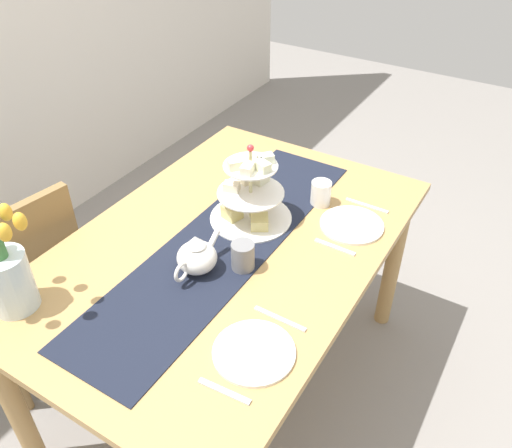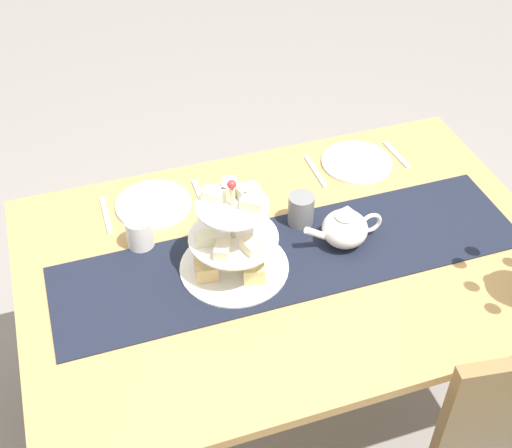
{
  "view_description": "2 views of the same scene",
  "coord_description": "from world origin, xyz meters",
  "px_view_note": "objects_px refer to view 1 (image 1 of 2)",
  "views": [
    {
      "loc": [
        -1.15,
        -0.82,
        1.92
      ],
      "look_at": [
        0.1,
        -0.06,
        0.81
      ],
      "focal_mm": 36.94,
      "sensor_mm": 36.0,
      "label": 1
    },
    {
      "loc": [
        0.52,
        1.27,
        2.12
      ],
      "look_at": [
        0.08,
        -0.05,
        0.86
      ],
      "focal_mm": 48.0,
      "sensor_mm": 36.0,
      "label": 2
    }
  ],
  "objects_px": {
    "dinner_plate_right": "(352,225)",
    "teapot": "(197,256)",
    "knife_right": "(367,206)",
    "chair_left": "(23,284)",
    "knife_left": "(280,319)",
    "tulip_vase": "(6,273)",
    "tiered_cake_stand": "(250,197)",
    "fork_right": "(335,247)",
    "mug_grey": "(243,256)",
    "dining_table": "(227,267)",
    "fork_left": "(224,391)",
    "dinner_plate_left": "(254,352)",
    "mug_white_text": "(321,193)"
  },
  "relations": [
    {
      "from": "knife_left",
      "to": "dinner_plate_right",
      "type": "xyz_separation_m",
      "value": [
        0.53,
        0.0,
        0.0
      ]
    },
    {
      "from": "chair_left",
      "to": "dinner_plate_left",
      "type": "xyz_separation_m",
      "value": [
        -0.0,
        -1.06,
        0.27
      ]
    },
    {
      "from": "tulip_vase",
      "to": "dining_table",
      "type": "bearing_deg",
      "value": -32.88
    },
    {
      "from": "dinner_plate_right",
      "to": "fork_right",
      "type": "distance_m",
      "value": 0.15
    },
    {
      "from": "teapot",
      "to": "fork_right",
      "type": "relative_size",
      "value": 1.59
    },
    {
      "from": "dinner_plate_left",
      "to": "teapot",
      "type": "bearing_deg",
      "value": 59.88
    },
    {
      "from": "knife_left",
      "to": "dinner_plate_right",
      "type": "height_order",
      "value": "dinner_plate_right"
    },
    {
      "from": "mug_white_text",
      "to": "fork_left",
      "type": "bearing_deg",
      "value": -169.8
    },
    {
      "from": "mug_grey",
      "to": "dinner_plate_right",
      "type": "bearing_deg",
      "value": -28.35
    },
    {
      "from": "chair_left",
      "to": "dinner_plate_right",
      "type": "height_order",
      "value": "chair_left"
    },
    {
      "from": "tiered_cake_stand",
      "to": "fork_right",
      "type": "relative_size",
      "value": 2.03
    },
    {
      "from": "chair_left",
      "to": "tiered_cake_stand",
      "type": "height_order",
      "value": "tiered_cake_stand"
    },
    {
      "from": "dinner_plate_right",
      "to": "knife_right",
      "type": "height_order",
      "value": "dinner_plate_right"
    },
    {
      "from": "knife_left",
      "to": "mug_white_text",
      "type": "height_order",
      "value": "mug_white_text"
    },
    {
      "from": "knife_left",
      "to": "fork_right",
      "type": "relative_size",
      "value": 1.13
    },
    {
      "from": "chair_left",
      "to": "knife_right",
      "type": "height_order",
      "value": "chair_left"
    },
    {
      "from": "dinner_plate_right",
      "to": "teapot",
      "type": "bearing_deg",
      "value": 145.39
    },
    {
      "from": "chair_left",
      "to": "teapot",
      "type": "bearing_deg",
      "value": -75.31
    },
    {
      "from": "teapot",
      "to": "fork_left",
      "type": "xyz_separation_m",
      "value": [
        -0.34,
        -0.33,
        -0.06
      ]
    },
    {
      "from": "dinner_plate_left",
      "to": "fork_right",
      "type": "xyz_separation_m",
      "value": [
        0.53,
        0.0,
        -0.0
      ]
    },
    {
      "from": "dining_table",
      "to": "dinner_plate_right",
      "type": "relative_size",
      "value": 6.52
    },
    {
      "from": "dining_table",
      "to": "fork_right",
      "type": "height_order",
      "value": "fork_right"
    },
    {
      "from": "knife_right",
      "to": "fork_left",
      "type": "bearing_deg",
      "value": 180.0
    },
    {
      "from": "dinner_plate_left",
      "to": "dinner_plate_right",
      "type": "xyz_separation_m",
      "value": [
        0.68,
        0.0,
        0.0
      ]
    },
    {
      "from": "mug_white_text",
      "to": "dinner_plate_right",
      "type": "bearing_deg",
      "value": -113.39
    },
    {
      "from": "dining_table",
      "to": "tulip_vase",
      "type": "bearing_deg",
      "value": 147.12
    },
    {
      "from": "teapot",
      "to": "dinner_plate_right",
      "type": "xyz_separation_m",
      "value": [
        0.48,
        -0.33,
        -0.05
      ]
    },
    {
      "from": "tulip_vase",
      "to": "mug_grey",
      "type": "bearing_deg",
      "value": -44.59
    },
    {
      "from": "chair_left",
      "to": "knife_left",
      "type": "height_order",
      "value": "chair_left"
    },
    {
      "from": "teapot",
      "to": "tiered_cake_stand",
      "type": "bearing_deg",
      "value": 0.39
    },
    {
      "from": "teapot",
      "to": "dinner_plate_left",
      "type": "xyz_separation_m",
      "value": [
        -0.19,
        -0.33,
        -0.05
      ]
    },
    {
      "from": "tiered_cake_stand",
      "to": "fork_left",
      "type": "height_order",
      "value": "tiered_cake_stand"
    },
    {
      "from": "teapot",
      "to": "fork_right",
      "type": "height_order",
      "value": "teapot"
    },
    {
      "from": "dining_table",
      "to": "tiered_cake_stand",
      "type": "bearing_deg",
      "value": 0.77
    },
    {
      "from": "teapot",
      "to": "dinner_plate_left",
      "type": "relative_size",
      "value": 1.04
    },
    {
      "from": "dining_table",
      "to": "tulip_vase",
      "type": "height_order",
      "value": "tulip_vase"
    },
    {
      "from": "dining_table",
      "to": "knife_left",
      "type": "relative_size",
      "value": 8.83
    },
    {
      "from": "tiered_cake_stand",
      "to": "teapot",
      "type": "xyz_separation_m",
      "value": [
        -0.33,
        -0.0,
        -0.04
      ]
    },
    {
      "from": "dinner_plate_left",
      "to": "fork_right",
      "type": "height_order",
      "value": "dinner_plate_left"
    },
    {
      "from": "tulip_vase",
      "to": "teapot",
      "type": "bearing_deg",
      "value": -42.09
    },
    {
      "from": "dinner_plate_right",
      "to": "knife_right",
      "type": "bearing_deg",
      "value": 0.0
    },
    {
      "from": "chair_left",
      "to": "fork_right",
      "type": "xyz_separation_m",
      "value": [
        0.53,
        -1.06,
        0.27
      ]
    },
    {
      "from": "dining_table",
      "to": "tulip_vase",
      "type": "relative_size",
      "value": 3.88
    },
    {
      "from": "fork_left",
      "to": "dinner_plate_right",
      "type": "distance_m",
      "value": 0.82
    },
    {
      "from": "chair_left",
      "to": "teapot",
      "type": "xyz_separation_m",
      "value": [
        0.19,
        -0.72,
        0.32
      ]
    },
    {
      "from": "dinner_plate_right",
      "to": "fork_right",
      "type": "height_order",
      "value": "dinner_plate_right"
    },
    {
      "from": "dinner_plate_left",
      "to": "knife_left",
      "type": "xyz_separation_m",
      "value": [
        0.14,
        0.0,
        -0.0
      ]
    },
    {
      "from": "fork_left",
      "to": "dining_table",
      "type": "bearing_deg",
      "value": 33.62
    },
    {
      "from": "tulip_vase",
      "to": "knife_left",
      "type": "distance_m",
      "value": 0.8
    },
    {
      "from": "chair_left",
      "to": "mug_grey",
      "type": "xyz_separation_m",
      "value": [
        0.28,
        -0.84,
        0.32
      ]
    }
  ]
}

